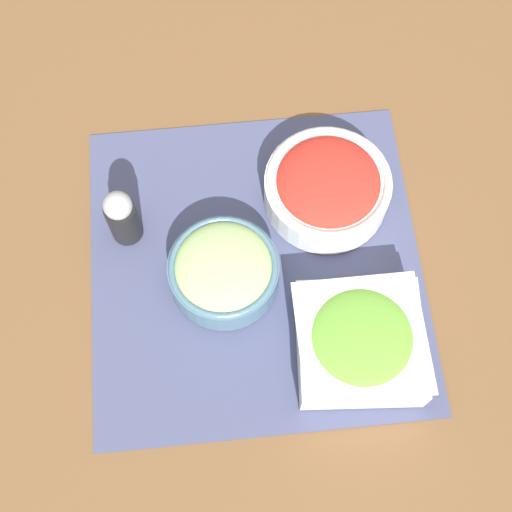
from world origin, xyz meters
The scene contains 6 objects.
ground_plane centered at (0.00, 0.00, 0.00)m, with size 3.00×3.00×0.00m, color brown.
placemat centered at (0.00, 0.00, 0.00)m, with size 0.47×0.46×0.00m.
cucumber_bowl centered at (0.02, -0.05, 0.04)m, with size 0.15×0.15×0.07m.
tomato_bowl centered at (-0.09, 0.11, 0.04)m, with size 0.18×0.18×0.07m.
lettuce_bowl centered at (0.13, 0.12, 0.04)m, with size 0.17×0.17×0.07m.
pepper_shaker centered at (-0.07, -0.18, 0.05)m, with size 0.04×0.04×0.10m.
Camera 1 is at (0.37, -0.04, 0.92)m, focal length 50.00 mm.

